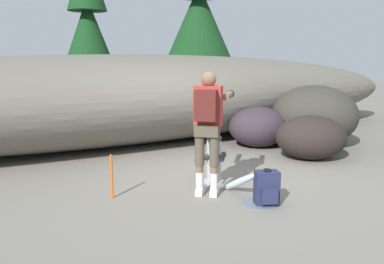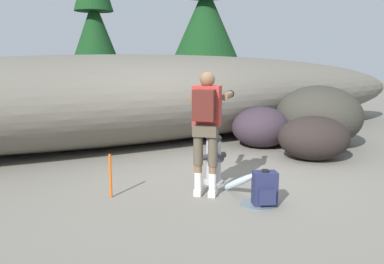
% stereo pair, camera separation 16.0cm
% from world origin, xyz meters
% --- Properties ---
extents(ground_plane, '(56.00, 56.00, 0.04)m').
position_xyz_m(ground_plane, '(0.00, 0.00, -0.02)').
color(ground_plane, slate).
extents(dirt_embankment, '(16.36, 3.20, 1.94)m').
position_xyz_m(dirt_embankment, '(0.00, 3.33, 0.97)').
color(dirt_embankment, '#666056').
rests_on(dirt_embankment, ground_plane).
extents(fire_hydrant, '(0.40, 0.35, 0.79)m').
position_xyz_m(fire_hydrant, '(-0.15, -0.09, 0.37)').
color(fire_hydrant, '#B2B2B7').
rests_on(fire_hydrant, ground_plane).
extents(hydrant_water_jet, '(0.44, 1.14, 0.58)m').
position_xyz_m(hydrant_water_jet, '(-0.15, -0.78, 0.14)').
color(hydrant_water_jet, silver).
rests_on(hydrant_water_jet, ground_plane).
extents(utility_worker, '(0.94, 0.98, 1.68)m').
position_xyz_m(utility_worker, '(-0.51, -0.48, 1.07)').
color(utility_worker, beige).
rests_on(utility_worker, ground_plane).
extents(spare_backpack, '(0.36, 0.35, 0.47)m').
position_xyz_m(spare_backpack, '(-0.08, -1.20, 0.22)').
color(spare_backpack, '#23284C').
rests_on(spare_backpack, ground_plane).
extents(boulder_large, '(2.38, 2.43, 1.29)m').
position_xyz_m(boulder_large, '(3.19, 1.06, 0.65)').
color(boulder_large, '#35342C').
rests_on(boulder_large, ground_plane).
extents(boulder_mid, '(1.67, 1.60, 0.82)m').
position_xyz_m(boulder_mid, '(2.21, 0.22, 0.41)').
color(boulder_mid, black).
rests_on(boulder_mid, ground_plane).
extents(boulder_small, '(1.67, 1.64, 0.85)m').
position_xyz_m(boulder_small, '(2.06, 1.55, 0.43)').
color(boulder_small, '#342832').
rests_on(boulder_small, ground_plane).
extents(pine_tree_left, '(1.83, 1.83, 5.34)m').
position_xyz_m(pine_tree_left, '(0.24, 7.53, 2.93)').
color(pine_tree_left, '#47331E').
rests_on(pine_tree_left, ground_plane).
extents(pine_tree_center, '(2.54, 2.54, 6.34)m').
position_xyz_m(pine_tree_center, '(4.40, 7.81, 3.61)').
color(pine_tree_center, '#47331E').
rests_on(pine_tree_center, ground_plane).
extents(survey_stake, '(0.04, 0.04, 0.60)m').
position_xyz_m(survey_stake, '(-1.70, 0.03, 0.30)').
color(survey_stake, '#E55914').
rests_on(survey_stake, ground_plane).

